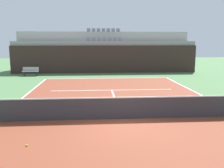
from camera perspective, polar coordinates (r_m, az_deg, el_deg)
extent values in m
plane|color=#477042|center=(10.91, 2.40, -8.00)|extent=(80.00, 80.00, 0.00)
cube|color=brown|center=(10.91, 2.40, -7.97)|extent=(11.00, 24.00, 0.01)
cube|color=white|center=(22.55, -1.09, 1.33)|extent=(11.00, 0.10, 0.00)
cube|color=white|center=(17.09, -0.07, -1.41)|extent=(8.26, 0.10, 0.00)
cube|color=white|center=(13.97, 0.89, -3.95)|extent=(0.10, 6.40, 0.00)
cube|color=#33231E|center=(26.37, -1.59, 5.67)|extent=(19.46, 0.30, 2.86)
cube|color=#9E9E99|center=(27.70, -1.72, 6.34)|extent=(19.46, 2.40, 3.33)
cube|color=#9E9E99|center=(30.07, -1.93, 7.62)|extent=(19.46, 2.40, 4.38)
cube|color=slate|center=(27.62, -5.42, 9.79)|extent=(0.44, 0.44, 0.04)
cube|color=slate|center=(27.83, -5.42, 10.24)|extent=(0.44, 0.04, 0.40)
cube|color=slate|center=(27.62, -4.19, 9.81)|extent=(0.44, 0.44, 0.04)
cube|color=slate|center=(27.82, -4.20, 10.26)|extent=(0.44, 0.04, 0.40)
cube|color=slate|center=(27.63, -2.96, 9.82)|extent=(0.44, 0.44, 0.04)
cube|color=slate|center=(27.83, -2.98, 10.27)|extent=(0.44, 0.04, 0.40)
cube|color=slate|center=(27.65, -1.74, 9.83)|extent=(0.44, 0.44, 0.04)
cube|color=slate|center=(27.85, -1.76, 10.28)|extent=(0.44, 0.04, 0.40)
cube|color=slate|center=(27.68, -0.51, 9.83)|extent=(0.44, 0.44, 0.04)
cube|color=slate|center=(27.88, -0.54, 10.28)|extent=(0.44, 0.04, 0.40)
cube|color=slate|center=(27.72, 0.71, 9.83)|extent=(0.44, 0.44, 0.04)
cube|color=slate|center=(27.92, 0.67, 10.28)|extent=(0.44, 0.04, 0.40)
cube|color=slate|center=(27.78, 1.92, 9.83)|extent=(0.44, 0.44, 0.04)
cube|color=slate|center=(27.98, 1.88, 10.28)|extent=(0.44, 0.04, 0.40)
cube|color=slate|center=(30.04, -5.36, 11.81)|extent=(0.44, 0.44, 0.04)
cube|color=slate|center=(30.25, -5.36, 12.21)|extent=(0.44, 0.04, 0.40)
cube|color=slate|center=(30.04, -4.23, 11.82)|extent=(0.44, 0.44, 0.04)
cube|color=slate|center=(30.25, -4.23, 12.23)|extent=(0.44, 0.04, 0.40)
cube|color=slate|center=(30.04, -3.09, 11.83)|extent=(0.44, 0.44, 0.04)
cube|color=slate|center=(30.25, -3.10, 12.24)|extent=(0.44, 0.04, 0.40)
cube|color=slate|center=(30.06, -1.96, 11.84)|extent=(0.44, 0.44, 0.04)
cube|color=slate|center=(30.27, -1.97, 12.24)|extent=(0.44, 0.04, 0.40)
cube|color=slate|center=(30.09, -0.82, 11.84)|extent=(0.44, 0.44, 0.04)
cube|color=slate|center=(30.30, -0.85, 12.25)|extent=(0.44, 0.04, 0.40)
cube|color=slate|center=(30.13, 0.31, 11.84)|extent=(0.44, 0.44, 0.04)
cube|color=slate|center=(30.34, 0.28, 12.24)|extent=(0.44, 0.04, 0.40)
cube|color=slate|center=(30.18, 1.44, 11.84)|extent=(0.44, 0.44, 0.04)
cube|color=slate|center=(30.39, 1.40, 12.24)|extent=(0.44, 0.04, 0.40)
cube|color=#333338|center=(10.78, 2.42, -5.62)|extent=(10.90, 0.02, 0.92)
cube|color=white|center=(10.66, 2.44, -3.11)|extent=(10.90, 0.04, 0.05)
cube|color=#99999E|center=(25.24, -18.16, 2.76)|extent=(1.50, 0.40, 0.05)
cube|color=#99999E|center=(25.39, -18.09, 3.30)|extent=(1.50, 0.04, 0.36)
cube|color=#2D2D33|center=(25.28, -19.53, 2.15)|extent=(0.06, 0.06, 0.42)
cube|color=#2D2D33|center=(24.99, -16.87, 2.21)|extent=(0.06, 0.06, 0.42)
cube|color=#2D2D33|center=(25.55, -19.36, 2.23)|extent=(0.06, 0.06, 0.42)
cube|color=#2D2D33|center=(25.27, -16.74, 2.29)|extent=(0.06, 0.06, 0.42)
sphere|color=#CCE033|center=(8.65, -18.89, -13.11)|extent=(0.07, 0.07, 0.07)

